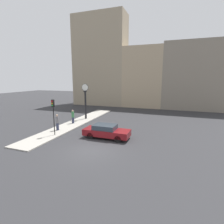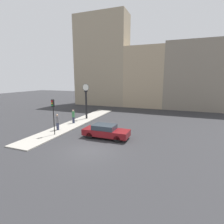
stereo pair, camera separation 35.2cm
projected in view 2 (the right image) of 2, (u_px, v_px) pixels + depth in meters
ground_plane at (89, 151)px, 14.53m from camera, size 120.00×120.00×0.00m
sidewalk_corner at (77, 122)px, 23.69m from camera, size 2.61×19.41×0.10m
building_row at (138, 69)px, 36.46m from camera, size 31.37×5.00×19.38m
sedan_car at (106, 131)px, 17.56m from camera, size 4.66×1.80×1.37m
traffic_light_near at (53, 110)px, 17.95m from camera, size 0.26×0.24×3.71m
street_clock at (86, 101)px, 25.34m from camera, size 1.02×0.35×5.07m
pedestrian_grey_jacket at (57, 122)px, 19.92m from camera, size 0.35×0.35×1.84m
pedestrian_green_hoodie at (73, 116)px, 23.01m from camera, size 0.35×0.35×1.77m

